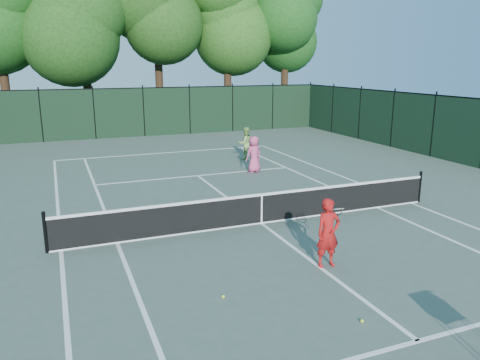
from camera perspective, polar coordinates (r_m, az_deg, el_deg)
name	(u,v)px	position (r m, az deg, el deg)	size (l,w,h in m)	color
ground	(261,223)	(13.70, 2.61, -5.31)	(90.00, 90.00, 0.00)	#48574D
sideline_doubles_left	(61,251)	(12.60, -20.98, -8.05)	(0.10, 23.77, 0.01)	white
sideline_doubles_right	(411,203)	(16.64, 20.10, -2.64)	(0.10, 23.77, 0.01)	white
sideline_singles_left	(117,243)	(12.67, -14.75, -7.44)	(0.10, 23.77, 0.01)	white
sideline_singles_right	(377,208)	(15.78, 16.38, -3.24)	(0.10, 23.77, 0.01)	white
baseline_far	(167,153)	(24.66, -8.88, 3.31)	(10.97, 0.10, 0.01)	white
service_line_near	(418,341)	(8.85, 20.90, -17.86)	(8.23, 0.10, 0.01)	white
service_line_far	(198,176)	(19.47, -5.19, 0.54)	(8.23, 0.10, 0.01)	white
center_service_line	(261,223)	(13.70, 2.61, -5.30)	(0.10, 12.80, 0.01)	white
tennis_net	(261,208)	(13.55, 2.64, -3.41)	(11.69, 0.09, 1.06)	black
fence_far	(144,113)	(30.39, -11.65, 8.06)	(24.00, 0.05, 3.00)	black
tree_2	(82,12)	(33.78, -18.74, 18.80)	(6.00, 6.00, 12.40)	black
tree_4	(227,11)	(35.76, -1.57, 19.87)	(6.20, 6.20, 12.97)	black
tree_5	(286,20)	(38.18, 5.61, 18.79)	(5.80, 5.80, 12.23)	black
coach	(328,233)	(10.85, 10.70, -6.36)	(0.90, 0.59, 1.60)	red
player_pink	(254,154)	(19.89, 1.71, 3.16)	(0.87, 0.69, 1.55)	#DA4C82
player_green	(245,143)	(22.55, 0.67, 4.49)	(0.81, 0.66, 1.57)	#8CB95C
loose_ball_near_cart	(362,321)	(9.07, 14.67, -16.31)	(0.07, 0.07, 0.07)	#CAEB30
loose_ball_midcourt	(223,297)	(9.59, -2.05, -14.01)	(0.07, 0.07, 0.07)	#E5F632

